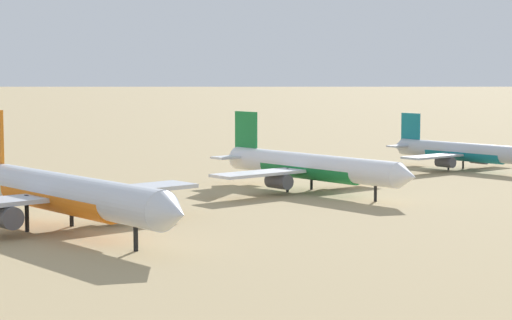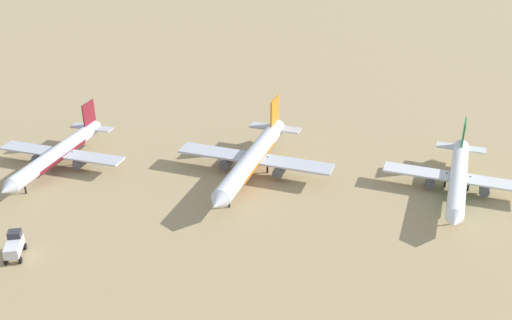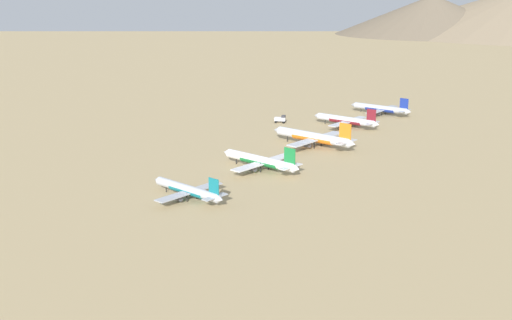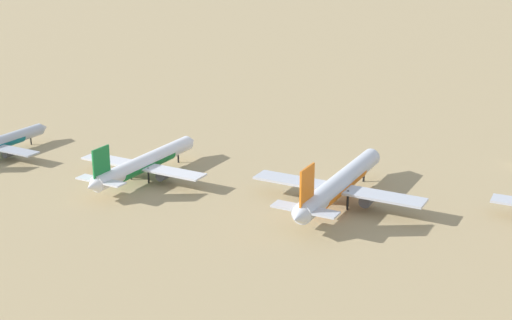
% 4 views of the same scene
% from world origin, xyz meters
% --- Properties ---
extents(ground_plane, '(1800.00, 1800.00, 0.00)m').
position_xyz_m(ground_plane, '(0.00, 0.00, 0.00)').
color(ground_plane, tan).
extents(parked_jet_2, '(41.29, 33.70, 11.92)m').
position_xyz_m(parked_jet_2, '(-2.39, -0.64, 3.96)').
color(parked_jet_2, silver).
rests_on(parked_jet_2, ground).
extents(parked_jet_3, '(36.05, 29.44, 10.41)m').
position_xyz_m(parked_jet_3, '(-2.72, 40.61, 3.46)').
color(parked_jet_3, white).
rests_on(parked_jet_3, ground).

